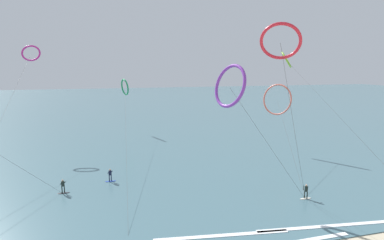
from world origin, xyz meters
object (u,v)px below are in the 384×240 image
at_px(kite_violet, 230,86).
at_px(kite_magenta, 31,53).
at_px(kite_crimson, 281,42).
at_px(surfer_ivory, 306,192).
at_px(kite_emerald, 125,87).
at_px(kite_coral, 277,100).
at_px(kite_lime, 287,60).
at_px(surfer_charcoal, 63,187).
at_px(surfer_cobalt, 110,176).

xyz_separation_m(kite_violet, kite_magenta, (-27.21, 31.04, 4.60)).
distance_m(kite_magenta, kite_crimson, 49.40).
distance_m(surfer_ivory, kite_violet, 14.77).
bearing_deg(kite_crimson, kite_emerald, -44.45).
distance_m(kite_coral, kite_lime, 12.49).
bearing_deg(surfer_charcoal, kite_violet, -43.16).
distance_m(kite_lime, kite_crimson, 39.07).
bearing_deg(kite_violet, kite_crimson, -15.52).
relative_size(surfer_ivory, kite_lime, 0.05).
height_order(kite_violet, kite_coral, kite_violet).
xyz_separation_m(kite_magenta, kite_coral, (42.07, -16.04, -8.09)).
xyz_separation_m(surfer_ivory, kite_emerald, (-17.56, 44.25, 9.31)).
relative_size(surfer_cobalt, surfer_charcoal, 1.00).
bearing_deg(kite_magenta, kite_coral, -21.72).
bearing_deg(surfer_ivory, kite_emerald, -30.17).
bearing_deg(kite_lime, kite_crimson, 179.44).
bearing_deg(surfer_cobalt, surfer_charcoal, 175.61).
bearing_deg(kite_violet, kite_lime, 119.52).
xyz_separation_m(kite_magenta, kite_lime, (48.48, -7.94, -1.07)).
height_order(kite_violet, kite_lime, kite_lime).
bearing_deg(kite_violet, kite_magenta, -156.59).
xyz_separation_m(surfer_ivory, kite_crimson, (-7.16, -5.26, 15.98)).
bearing_deg(kite_crimson, kite_coral, -86.44).
height_order(surfer_cobalt, kite_violet, kite_violet).
height_order(kite_violet, kite_crimson, kite_crimson).
distance_m(surfer_cobalt, kite_violet, 19.23).
bearing_deg(kite_lime, surfer_cobalt, 147.13).
bearing_deg(surfer_ivory, kite_crimson, 74.46).
xyz_separation_m(kite_coral, kite_crimson, (-14.46, -24.92, 7.67)).
xyz_separation_m(kite_emerald, kite_crimson, (10.40, -49.51, 6.67)).
bearing_deg(kite_violet, surfer_cobalt, -133.05).
bearing_deg(kite_emerald, surfer_charcoal, 146.05).
distance_m(kite_coral, kite_crimson, 29.81).
bearing_deg(kite_emerald, kite_crimson, 172.27).
bearing_deg(surfer_cobalt, kite_crimson, -78.62).
height_order(surfer_charcoal, kite_lime, kite_lime).
distance_m(kite_magenta, kite_coral, 45.74).
distance_m(kite_violet, kite_coral, 21.40).
relative_size(surfer_cobalt, kite_lime, 0.05).
bearing_deg(kite_violet, kite_emerald, 176.34).
bearing_deg(kite_coral, kite_emerald, -166.20).
bearing_deg(kite_emerald, kite_magenta, 96.82).
distance_m(surfer_charcoal, kite_magenta, 32.67).
distance_m(surfer_ivory, kite_lime, 34.55).
relative_size(kite_magenta, kite_emerald, 0.79).
xyz_separation_m(surfer_ivory, kite_violet, (-7.56, 4.66, 11.79)).
xyz_separation_m(surfer_cobalt, kite_violet, (13.74, -6.47, 11.79)).
height_order(surfer_cobalt, surfer_ivory, same).
relative_size(kite_violet, kite_lime, 0.46).
bearing_deg(kite_coral, kite_lime, 110.10).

